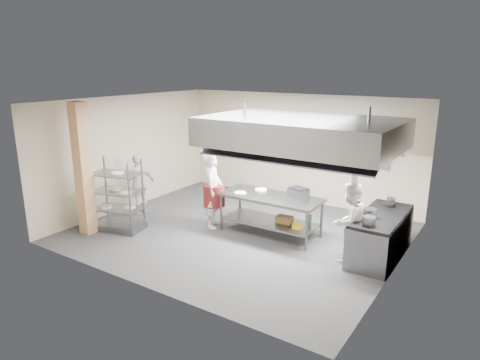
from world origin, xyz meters
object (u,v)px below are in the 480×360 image
Objects in this scene: chef_head at (213,190)px; chef_plating at (139,184)px; griddle at (298,193)px; cooking_range at (380,237)px; pass_rack at (118,195)px; chef_line at (349,222)px; stockpot at (370,213)px; island at (270,215)px.

chef_plating is (-2.18, -0.27, -0.13)m from chef_head.
chef_plating is at bearing -152.39° from griddle.
cooking_range is 1.97m from griddle.
chef_plating is at bearing 97.81° from pass_rack.
griddle is (4.11, 0.85, 0.23)m from chef_plating.
cooking_range is 0.81m from chef_line.
pass_rack is at bearing -161.36° from cooking_range.
chef_head reaches higher than griddle.
griddle is (-1.88, 0.09, 0.59)m from cooking_range.
stockpot is at bearing -119.58° from cooking_range.
chef_head is 2.20m from chef_plating.
chef_head is 1.13× the size of chef_line.
pass_rack is at bearing 104.46° from chef_head.
chef_line is at bearing 0.71° from pass_rack.
pass_rack is 5.61m from stockpot.
pass_rack is 4.16m from griddle.
chef_plating is at bearing 73.05° from chef_head.
pass_rack is 6.76× the size of stockpot.
cooking_range is 1.24× the size of chef_line.
pass_rack is 4.15× the size of griddle.
chef_line is 6.49× the size of stockpot.
island is 2.45m from cooking_range.
stockpot reaches higher than cooking_range.
chef_plating is at bearing -64.85° from chef_line.
pass_rack reaches higher than stockpot.
cooking_range is 8.07× the size of stockpot.
chef_head reaches higher than island.
pass_rack is at bearing -135.98° from griddle.
pass_rack is 1.19m from chef_plating.
griddle is at bearing 105.71° from chef_plating.
chef_line is (5.06, 1.34, -0.03)m from pass_rack.
cooking_range is at bearing 13.22° from griddle.
island is 0.83m from griddle.
island is 9.39× the size of stockpot.
chef_head is at bearing -67.89° from chef_line.
chef_head is at bearing -166.89° from island.
chef_head is at bearing -147.37° from griddle.
stockpot is (2.28, -0.12, 0.53)m from island.
chef_line is at bearing -10.93° from island.
cooking_range is at bearing 160.19° from chef_line.
chef_plating is at bearing -175.33° from stockpot.
chef_plating is 3.85× the size of griddle.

